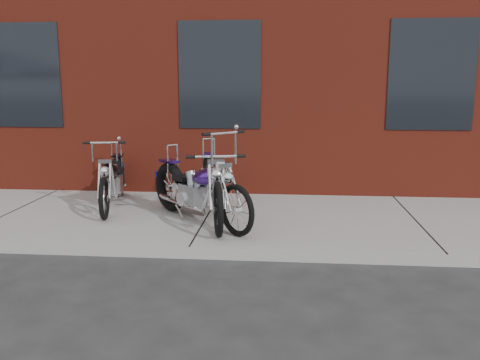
# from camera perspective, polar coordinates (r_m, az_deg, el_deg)

# --- Properties ---
(ground) EXTENTS (120.00, 120.00, 0.00)m
(ground) POSITION_cam_1_polar(r_m,az_deg,el_deg) (6.19, -5.72, -8.82)
(ground) COLOR #262627
(ground) RESTS_ON ground
(sidewalk) EXTENTS (22.00, 3.00, 0.15)m
(sidewalk) POSITION_cam_1_polar(r_m,az_deg,el_deg) (7.58, -3.62, -4.49)
(sidewalk) COLOR gray
(sidewalk) RESTS_ON ground
(building_brick) EXTENTS (22.00, 10.00, 8.00)m
(building_brick) POSITION_cam_1_polar(r_m,az_deg,el_deg) (13.90, 0.41, 18.84)
(building_brick) COLOR maroon
(building_brick) RESTS_ON ground
(chopper_purple) EXTENTS (1.69, 1.79, 1.32)m
(chopper_purple) POSITION_cam_1_polar(r_m,az_deg,el_deg) (7.13, -4.73, -1.35)
(chopper_purple) COLOR black
(chopper_purple) RESTS_ON sidewalk
(chopper_blue) EXTENTS (0.77, 2.44, 1.07)m
(chopper_blue) POSITION_cam_1_polar(r_m,az_deg,el_deg) (7.30, -3.09, -0.88)
(chopper_blue) COLOR black
(chopper_blue) RESTS_ON sidewalk
(chopper_third) EXTENTS (0.63, 2.14, 1.10)m
(chopper_third) POSITION_cam_1_polar(r_m,az_deg,el_deg) (8.24, -14.14, -0.22)
(chopper_third) COLOR black
(chopper_third) RESTS_ON sidewalk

